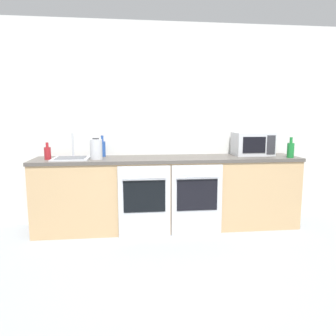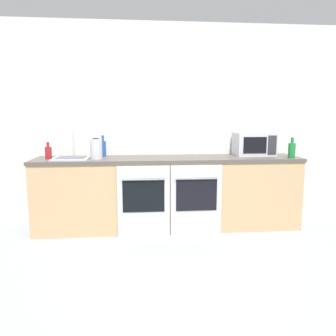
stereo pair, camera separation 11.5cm
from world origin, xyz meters
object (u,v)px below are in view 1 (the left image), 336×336
object	(u,v)px
bottle_red	(48,153)
oven_left	(144,201)
bottle_green	(291,150)
kettle	(96,149)
oven_right	(197,200)
sink	(71,158)
microwave	(253,144)
bottle_blue	(102,148)

from	to	relation	value
bottle_red	oven_left	bearing A→B (deg)	-14.35
bottle_green	kettle	xyz separation A→B (m)	(-2.37, 0.13, 0.02)
oven_right	sink	world-z (taller)	sink
bottle_red	microwave	bearing A→B (deg)	3.16
oven_right	oven_left	bearing A→B (deg)	180.00
bottle_green	bottle_red	size ratio (longest dim) A/B	1.25
bottle_blue	bottle_red	world-z (taller)	bottle_blue
bottle_blue	sink	distance (m)	0.43
oven_left	bottle_red	distance (m)	1.28
oven_left	microwave	world-z (taller)	microwave
bottle_green	bottle_red	xyz separation A→B (m)	(-2.94, 0.17, -0.02)
bottle_blue	kettle	bearing A→B (deg)	-101.71
oven_left	bottle_blue	bearing A→B (deg)	134.65
kettle	microwave	bearing A→B (deg)	5.23
microwave	bottle_blue	bearing A→B (deg)	177.72
bottle_red	sink	world-z (taller)	sink
oven_right	sink	size ratio (longest dim) A/B	1.99
kettle	sink	world-z (taller)	sink
microwave	sink	size ratio (longest dim) A/B	1.17
oven_left	bottle_green	xyz separation A→B (m)	(1.82, 0.12, 0.57)
microwave	sink	world-z (taller)	sink
microwave	bottle_green	xyz separation A→B (m)	(0.37, -0.31, -0.05)
microwave	kettle	distance (m)	2.01
bottle_blue	sink	size ratio (longest dim) A/B	0.63
oven_right	sink	distance (m)	1.58
oven_right	bottle_red	bearing A→B (deg)	170.63
kettle	bottle_blue	bearing A→B (deg)	78.29
microwave	kettle	size ratio (longest dim) A/B	1.97
oven_right	bottle_blue	distance (m)	1.36
oven_left	bottle_blue	distance (m)	0.92
oven_left	bottle_blue	size ratio (longest dim) A/B	3.16
sink	oven_left	bearing A→B (deg)	-18.80
oven_right	microwave	size ratio (longest dim) A/B	1.71
microwave	bottle_red	xyz separation A→B (m)	(-2.57, -0.14, -0.07)
bottle_blue	sink	world-z (taller)	sink
oven_left	oven_right	distance (m)	0.62
bottle_red	bottle_blue	bearing A→B (deg)	19.42
oven_left	oven_right	world-z (taller)	same
sink	microwave	bearing A→B (deg)	3.43
bottle_blue	bottle_green	bearing A→B (deg)	-9.56
oven_right	sink	bearing A→B (deg)	168.83
sink	bottle_red	bearing A→B (deg)	-179.14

